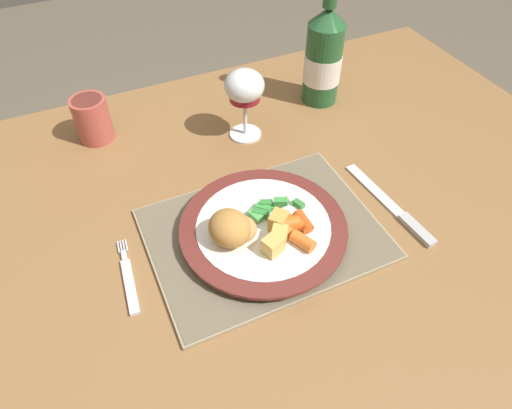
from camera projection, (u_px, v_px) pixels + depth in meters
The scene contains 13 objects.
ground_plane at pixel (234, 401), 1.26m from camera, with size 6.00×6.00×0.00m, color brown.
dining_table at pixel (221, 258), 0.79m from camera, with size 1.43×0.89×0.74m.
placemat at pixel (264, 233), 0.71m from camera, with size 0.35×0.26×0.01m.
dinner_plate at pixel (263, 229), 0.70m from camera, with size 0.26×0.26×0.02m.
breaded_croquettes at pixel (234, 228), 0.66m from camera, with size 0.08×0.08×0.05m.
green_beans_pile at pixel (270, 209), 0.71m from camera, with size 0.09×0.06×0.02m.
glazed_carrots at pixel (293, 227), 0.68m from camera, with size 0.06×0.08×0.02m.
fork at pixel (129, 281), 0.65m from camera, with size 0.03×0.14×0.01m.
table_knife at pixel (396, 210), 0.75m from camera, with size 0.03×0.21×0.01m.
wine_glass at pixel (244, 89), 0.82m from camera, with size 0.07×0.07×0.14m.
bottle at pixel (324, 57), 0.91m from camera, with size 0.08×0.08×0.27m.
roast_potatoes at pixel (277, 234), 0.66m from camera, with size 0.06×0.07×0.03m.
drinking_cup at pixel (92, 118), 0.85m from camera, with size 0.07×0.07×0.09m.
Camera 1 is at (-0.14, -0.46, 1.29)m, focal length 32.00 mm.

